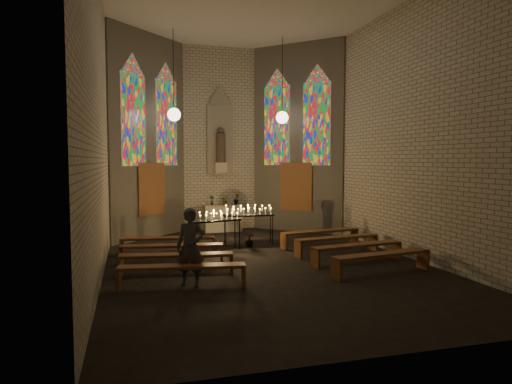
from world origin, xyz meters
TOP-DOWN VIEW (x-y plane):
  - floor at (0.00, 0.00)m, footprint 12.00×12.00m
  - room at (-0.00, 3.37)m, footprint 8.22×12.43m
  - altar at (0.00, 5.45)m, footprint 1.40×0.60m
  - flower_vase_left at (-0.41, 5.49)m, footprint 0.21×0.16m
  - flower_vase_center at (0.11, 5.52)m, footprint 0.39×0.37m
  - flower_vase_right at (0.53, 5.44)m, footprint 0.24×0.20m
  - aisle_flower_pot at (0.19, 2.17)m, footprint 0.30×0.30m
  - votive_stand_left at (-0.95, 1.82)m, footprint 1.61×0.75m
  - votive_stand_right at (0.28, 2.62)m, footprint 1.63×0.48m
  - pew_left_0 at (-2.34, 1.65)m, footprint 2.66×0.78m
  - pew_right_0 at (2.34, 1.65)m, footprint 2.66×0.78m
  - pew_left_1 at (-2.34, 0.45)m, footprint 2.66×0.78m
  - pew_right_1 at (2.34, 0.45)m, footprint 2.66×0.78m
  - pew_left_2 at (-2.34, -0.75)m, footprint 2.66×0.78m
  - pew_right_2 at (2.34, -0.75)m, footprint 2.66×0.78m
  - pew_left_3 at (-2.34, -1.95)m, footprint 2.66×0.78m
  - pew_right_3 at (2.34, -1.95)m, footprint 2.66×0.78m
  - visitor at (-2.14, -1.75)m, footprint 0.72×0.61m

SIDE VIEW (x-z plane):
  - floor at x=0.00m, z-range 0.00..0.00m
  - aisle_flower_pot at x=0.19m, z-range 0.00..0.44m
  - pew_left_0 at x=-2.34m, z-range 0.16..0.66m
  - pew_right_0 at x=2.34m, z-range 0.16..0.66m
  - pew_left_1 at x=-2.34m, z-range 0.16..0.66m
  - pew_right_1 at x=2.34m, z-range 0.16..0.66m
  - pew_left_2 at x=-2.34m, z-range 0.16..0.66m
  - pew_right_2 at x=2.34m, z-range 0.16..0.66m
  - pew_left_3 at x=-2.34m, z-range 0.16..0.66m
  - pew_right_3 at x=2.34m, z-range 0.16..0.66m
  - altar at x=0.00m, z-range 0.00..1.00m
  - visitor at x=-2.14m, z-range 0.00..1.68m
  - votive_stand_left at x=-0.95m, z-range 0.41..1.56m
  - votive_stand_right at x=0.28m, z-range 0.42..1.61m
  - flower_vase_center at x=0.11m, z-range 1.00..1.35m
  - flower_vase_left at x=-0.41m, z-range 1.00..1.36m
  - flower_vase_right at x=0.53m, z-range 1.00..1.43m
  - room at x=0.00m, z-range 0.21..7.22m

